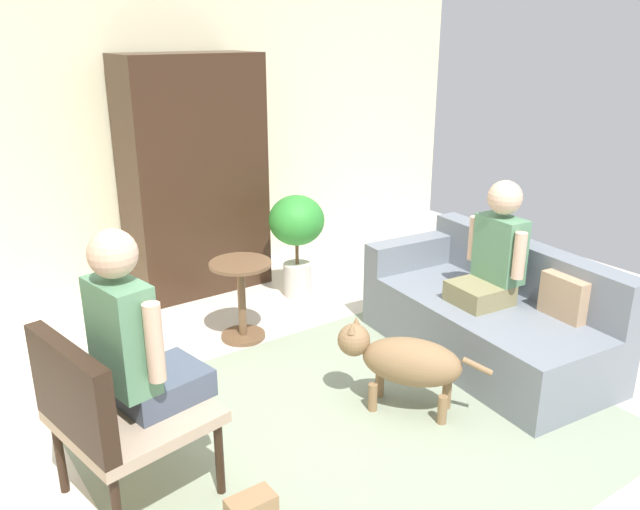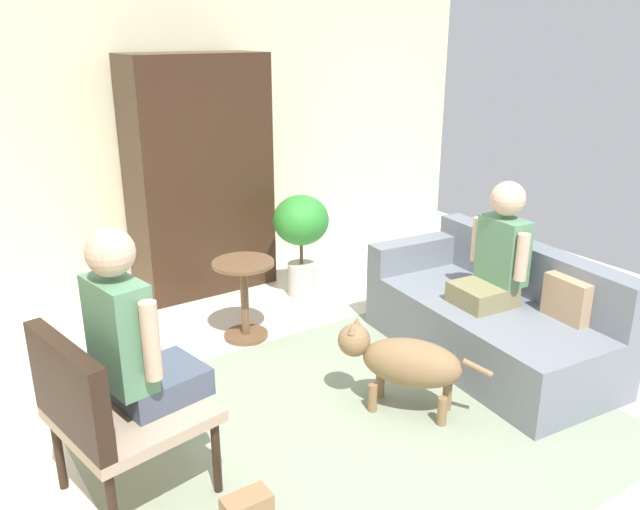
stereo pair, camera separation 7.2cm
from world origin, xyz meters
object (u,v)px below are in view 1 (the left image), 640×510
object	(u,v)px
person_on_armchair	(133,338)
armoire_cabinet	(194,176)
armchair	(108,408)
round_end_table	(242,294)
person_on_couch	(495,252)
couch	(488,316)
dog	(404,360)
potted_plant	(297,229)

from	to	relation	value
person_on_armchair	armoire_cabinet	bearing A→B (deg)	59.16
armoire_cabinet	person_on_armchair	bearing A→B (deg)	-120.84
armchair	round_end_table	distance (m)	1.85
armchair	person_on_couch	world-z (taller)	person_on_couch
couch	dog	world-z (taller)	couch
armchair	dog	size ratio (longest dim) A/B	1.18
couch	potted_plant	bearing A→B (deg)	107.01
dog	armoire_cabinet	bearing A→B (deg)	93.19
dog	person_on_couch	bearing A→B (deg)	9.56
dog	potted_plant	world-z (taller)	potted_plant
person_on_armchair	armoire_cabinet	xyz separation A→B (m)	(1.40, 2.34, 0.16)
armchair	dog	bearing A→B (deg)	-5.50
couch	potted_plant	xyz separation A→B (m)	(-0.51, 1.67, 0.31)
person_on_armchair	dog	world-z (taller)	person_on_armchair
couch	armchair	distance (m)	2.68
armchair	armoire_cabinet	size ratio (longest dim) A/B	0.46
couch	person_on_armchair	distance (m)	2.57
person_on_couch	round_end_table	distance (m)	1.83
person_on_armchair	dog	size ratio (longest dim) A/B	1.16
person_on_couch	round_end_table	size ratio (longest dim) A/B	1.38
person_on_couch	dog	distance (m)	1.06
person_on_armchair	armoire_cabinet	distance (m)	2.73
armoire_cabinet	potted_plant	bearing A→B (deg)	-48.34
couch	dog	xyz separation A→B (m)	(-0.97, -0.19, 0.04)
potted_plant	couch	bearing A→B (deg)	-72.99
armchair	dog	distance (m)	1.72
person_on_armchair	potted_plant	bearing A→B (deg)	39.79
person_on_couch	armoire_cabinet	distance (m)	2.62
couch	potted_plant	world-z (taller)	potted_plant
person_on_couch	potted_plant	world-z (taller)	person_on_couch
couch	round_end_table	xyz separation A→B (m)	(-1.30, 1.21, 0.07)
person_on_armchair	round_end_table	distance (m)	1.78
armoire_cabinet	dog	bearing A→B (deg)	-86.81
couch	person_on_armchair	bearing A→B (deg)	179.87
armchair	potted_plant	world-z (taller)	armchair
armchair	potted_plant	bearing A→B (deg)	38.09
armchair	round_end_table	size ratio (longest dim) A/B	1.53
round_end_table	dog	size ratio (longest dim) A/B	0.77
couch	person_on_armchair	size ratio (longest dim) A/B	2.03
armchair	person_on_armchair	distance (m)	0.34
person_on_couch	person_on_armchair	xyz separation A→B (m)	(-2.48, 0.03, 0.06)
person_on_armchair	person_on_couch	bearing A→B (deg)	-0.75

